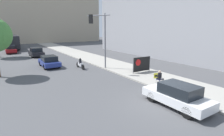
% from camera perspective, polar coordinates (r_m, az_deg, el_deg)
% --- Properties ---
extents(ground_plane, '(160.00, 160.00, 0.00)m').
position_cam_1_polar(ground_plane, '(11.33, 16.58, -11.60)').
color(ground_plane, '#4F4F51').
extents(sidewalk_curb, '(4.31, 90.00, 0.14)m').
position_cam_1_polar(sidewalk_curb, '(25.07, -3.75, 2.37)').
color(sidewalk_curb, '#A8A399').
rests_on(sidewalk_curb, ground_plane).
extents(building_backdrop_far, '(52.00, 12.00, 23.07)m').
position_cam_1_polar(building_backdrop_far, '(65.52, -28.61, 17.37)').
color(building_backdrop_far, tan).
rests_on(building_backdrop_far, ground_plane).
extents(seated_protester, '(0.93, 0.77, 1.16)m').
position_cam_1_polar(seated_protester, '(14.53, 15.41, -2.95)').
color(seated_protester, '#474C56').
rests_on(seated_protester, sidewalk_curb).
extents(protest_banner, '(2.32, 0.06, 1.58)m').
position_cam_1_polar(protest_banner, '(18.31, 9.65, 1.25)').
color(protest_banner, slate).
rests_on(protest_banner, sidewalk_curb).
extents(traffic_light_pole, '(2.61, 2.38, 6.05)m').
position_cam_1_polar(traffic_light_pole, '(18.88, -3.81, 11.56)').
color(traffic_light_pole, slate).
rests_on(traffic_light_pole, sidewalk_curb).
extents(parked_car_curbside, '(1.71, 4.11, 1.41)m').
position_cam_1_polar(parked_car_curbside, '(11.16, 20.53, -8.34)').
color(parked_car_curbside, white).
rests_on(parked_car_curbside, ground_plane).
extents(car_on_road_nearest, '(1.82, 4.12, 1.38)m').
position_cam_1_polar(car_on_road_nearest, '(22.51, -19.82, 2.07)').
color(car_on_road_nearest, navy).
rests_on(car_on_road_nearest, ground_plane).
extents(car_on_road_midblock, '(1.89, 4.53, 1.47)m').
position_cam_1_polar(car_on_road_midblock, '(32.06, -23.53, 4.82)').
color(car_on_road_midblock, black).
rests_on(car_on_road_midblock, ground_plane).
extents(car_on_road_distant, '(1.77, 4.75, 1.51)m').
position_cam_1_polar(car_on_road_distant, '(38.58, -30.18, 5.34)').
color(car_on_road_distant, maroon).
rests_on(car_on_road_distant, ground_plane).
extents(city_bus_on_road, '(2.47, 12.22, 3.10)m').
position_cam_1_polar(city_bus_on_road, '(46.12, -30.07, 7.60)').
color(city_bus_on_road, '#232328').
rests_on(city_bus_on_road, ground_plane).
extents(motorcycle_on_road, '(0.28, 2.17, 1.23)m').
position_cam_1_polar(motorcycle_on_road, '(20.69, -10.32, 1.29)').
color(motorcycle_on_road, silver).
rests_on(motorcycle_on_road, ground_plane).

